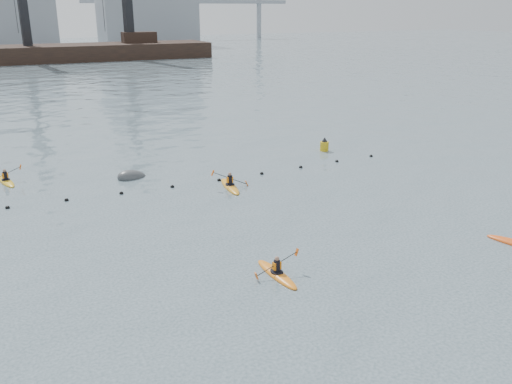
% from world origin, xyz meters
% --- Properties ---
extents(float_line, '(33.24, 0.73, 0.24)m').
position_xyz_m(float_line, '(-0.50, 22.53, 0.03)').
color(float_line, black).
rests_on(float_line, ground).
extents(barge_pier, '(72.00, 19.30, 29.50)m').
position_xyz_m(barge_pier, '(-0.22, 110.00, 1.89)').
color(barge_pier, black).
rests_on(barge_pier, ground).
extents(skyline, '(141.00, 28.00, 22.00)m').
position_xyz_m(skyline, '(2.23, 150.27, 9.25)').
color(skyline, gray).
rests_on(skyline, ground).
extents(kayaker_0, '(2.00, 2.93, 1.06)m').
position_xyz_m(kayaker_0, '(1.31, 9.68, 0.09)').
color(kayaker_0, orange).
rests_on(kayaker_0, ground).
extents(kayaker_3, '(2.26, 3.31, 1.28)m').
position_xyz_m(kayaker_3, '(4.10, 20.79, 0.10)').
color(kayaker_3, orange).
rests_on(kayaker_3, ground).
extents(kayaker_5, '(2.00, 3.01, 1.06)m').
position_xyz_m(kayaker_5, '(-7.85, 27.75, 0.09)').
color(kayaker_5, gold).
rests_on(kayaker_5, ground).
extents(mooring_buoy, '(2.31, 1.59, 1.36)m').
position_xyz_m(mooring_buoy, '(-0.68, 25.28, 0.00)').
color(mooring_buoy, '#414446').
rests_on(mooring_buoy, ground).
extents(nav_buoy, '(0.65, 0.65, 1.18)m').
position_xyz_m(nav_buoy, '(13.89, 25.65, 0.36)').
color(nav_buoy, gold).
rests_on(nav_buoy, ground).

